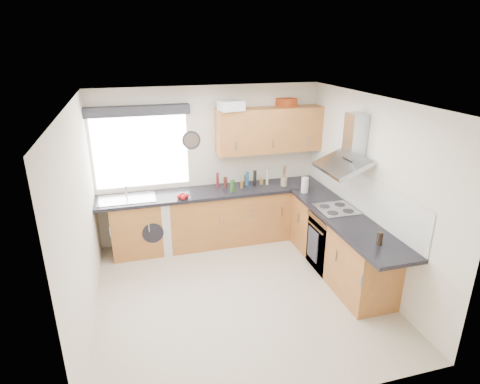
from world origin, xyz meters
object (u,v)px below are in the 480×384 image
object	(u,v)px
oven	(333,240)
extractor_hood	(349,150)
upper_cabinets	(269,130)
washing_machine	(152,225)

from	to	relation	value
oven	extractor_hood	world-z (taller)	extractor_hood
upper_cabinets	washing_machine	distance (m)	2.38
extractor_hood	washing_machine	distance (m)	3.17
oven	extractor_hood	bearing A→B (deg)	-0.00
oven	washing_machine	bearing A→B (deg)	153.99
extractor_hood	upper_cabinets	bearing A→B (deg)	116.13
extractor_hood	oven	bearing A→B (deg)	180.00
washing_machine	extractor_hood	bearing A→B (deg)	-20.07
oven	washing_machine	xyz separation A→B (m)	(-2.50, 1.22, 0.01)
extractor_hood	washing_machine	xyz separation A→B (m)	(-2.60, 1.22, -1.34)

